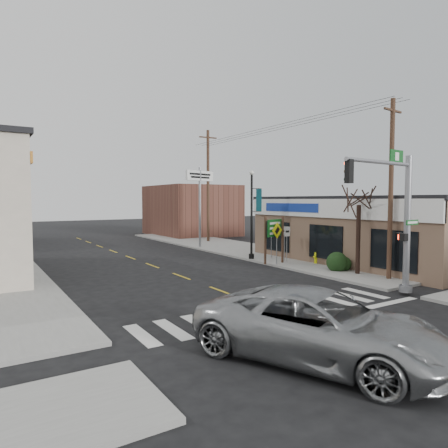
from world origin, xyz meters
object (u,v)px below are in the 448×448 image
fire_hydrant (316,257)px  dance_center_sign (200,187)px  guide_sign (274,233)px  suv (319,326)px  utility_pole_near (391,187)px  traffic_signal_pole (397,209)px  bare_tree (359,192)px  lamp_post (252,208)px  utility_pole_far (208,185)px

fire_hydrant → dance_center_sign: dance_center_sign is taller
guide_sign → fire_hydrant: (2.20, -1.29, -1.49)m
suv → utility_pole_near: bearing=3.5°
traffic_signal_pole → bare_tree: (2.39, 3.88, 0.76)m
traffic_signal_pole → dance_center_sign: 18.92m
suv → dance_center_sign: size_ratio=0.96×
suv → dance_center_sign: bearing=44.8°
traffic_signal_pole → utility_pole_near: 3.53m
lamp_post → utility_pole_near: 9.20m
guide_sign → lamp_post: lamp_post is taller
bare_tree → utility_pole_far: 18.65m
suv → traffic_signal_pole: traffic_signal_pole is taller
utility_pole_far → lamp_post: bearing=-103.5°
suv → dance_center_sign: dance_center_sign is taller
traffic_signal_pole → guide_sign: traffic_signal_pole is taller
traffic_signal_pole → lamp_post: bearing=81.4°
bare_tree → utility_pole_near: utility_pole_near is taller
traffic_signal_pole → dance_center_sign: bearing=82.3°
fire_hydrant → dance_center_sign: size_ratio=0.11×
dance_center_sign → utility_pole_near: size_ratio=0.75×
suv → traffic_signal_pole: (7.42, 2.99, 2.75)m
guide_sign → dance_center_sign: size_ratio=0.44×
bare_tree → guide_sign: bearing=108.1°
utility_pole_far → bare_tree: bearing=-92.9°
traffic_signal_pole → guide_sign: 8.96m
guide_sign → dance_center_sign: 10.51m
bare_tree → utility_pole_near: 1.74m
suv → fire_hydrant: size_ratio=8.93×
dance_center_sign → utility_pole_far: bearing=33.3°
guide_sign → fire_hydrant: 2.95m
guide_sign → fire_hydrant: guide_sign is taller
traffic_signal_pole → bare_tree: size_ratio=1.08×
traffic_signal_pole → dance_center_sign: size_ratio=0.90×
traffic_signal_pole → fire_hydrant: bearing=64.0°
suv → guide_sign: bearing=31.4°
utility_pole_far → fire_hydrant: bearing=-91.8°
bare_tree → utility_pole_near: (0.22, -1.71, 0.22)m
lamp_post → utility_pole_far: size_ratio=0.56×
suv → utility_pole_near: size_ratio=0.72×
traffic_signal_pole → dance_center_sign: dance_center_sign is taller
traffic_signal_pole → bare_tree: bearing=54.1°
bare_tree → lamp_post: bearing=102.0°
suv → lamp_post: bearing=35.9°
utility_pole_near → utility_pole_far: utility_pole_far is taller
guide_sign → lamp_post: 2.78m
guide_sign → lamp_post: bearing=67.6°
suv → lamp_post: lamp_post is taller
utility_pole_near → dance_center_sign: bearing=88.3°
dance_center_sign → guide_sign: bearing=-110.4°
suv → guide_sign: 14.40m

